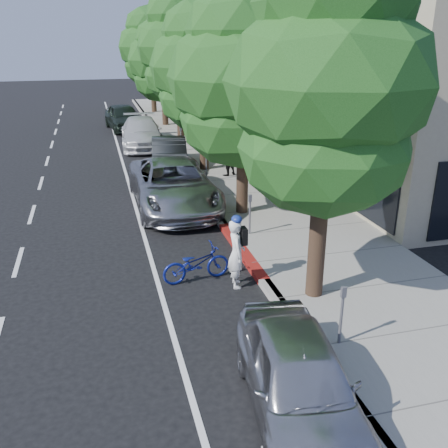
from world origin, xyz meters
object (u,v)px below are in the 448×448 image
object	(u,v)px
near_car_a	(299,379)
pedestrian	(227,158)
street_tree_0	(329,87)
cyclist	(236,253)
street_tree_1	(244,80)
street_tree_2	(203,68)
silver_suv	(173,185)
street_tree_4	(163,61)
white_pickup	(142,133)
street_tree_3	(178,49)
street_tree_5	(151,48)
dark_sedan	(169,155)
dark_suv_far	(124,117)
bicycle	(196,264)

from	to	relation	value
near_car_a	pedestrian	xyz separation A→B (m)	(2.59, 14.18, 0.22)
street_tree_0	cyclist	world-z (taller)	street_tree_0
street_tree_1	street_tree_2	size ratio (longest dim) A/B	1.02
near_car_a	street_tree_1	bearing A→B (deg)	86.31
street_tree_0	silver_suv	bearing A→B (deg)	105.93
street_tree_0	cyclist	bearing A→B (deg)	144.79
street_tree_0	street_tree_4	xyz separation A→B (m)	(-0.00, 24.00, -0.70)
near_car_a	white_pickup	bearing A→B (deg)	98.24
street_tree_2	near_car_a	bearing A→B (deg)	-96.86
street_tree_4	silver_suv	bearing A→B (deg)	-97.39
street_tree_3	street_tree_5	distance (m)	12.00
pedestrian	dark_sedan	bearing A→B (deg)	-66.37
street_tree_5	near_car_a	size ratio (longest dim) A/B	1.89
street_tree_2	white_pickup	distance (m)	7.54
silver_suv	near_car_a	size ratio (longest dim) A/B	1.44
silver_suv	dark_sedan	distance (m)	5.23
near_car_a	street_tree_5	bearing A→B (deg)	94.22
street_tree_4	street_tree_5	distance (m)	6.03
street_tree_5	pedestrian	size ratio (longest dim) A/B	5.06
street_tree_2	street_tree_4	size ratio (longest dim) A/B	1.06
street_tree_3	dark_sedan	world-z (taller)	street_tree_3
near_car_a	dark_suv_far	bearing A→B (deg)	99.34
street_tree_4	dark_suv_far	xyz separation A→B (m)	(-2.78, -0.44, -3.41)
street_tree_0	dark_suv_far	world-z (taller)	street_tree_0
street_tree_5	silver_suv	world-z (taller)	street_tree_5
street_tree_4	white_pickup	world-z (taller)	street_tree_4
cyclist	near_car_a	xyz separation A→B (m)	(-0.26, -4.63, -0.17)
cyclist	dark_sedan	size ratio (longest dim) A/B	0.40
bicycle	near_car_a	size ratio (longest dim) A/B	0.43
street_tree_3	dark_sedan	bearing A→B (deg)	-105.60
street_tree_0	street_tree_3	bearing A→B (deg)	90.00
street_tree_0	dark_suv_far	bearing A→B (deg)	96.72
dark_sedan	pedestrian	world-z (taller)	pedestrian
dark_suv_far	dark_sedan	bearing A→B (deg)	-90.46
bicycle	dark_sedan	distance (m)	11.08
silver_suv	dark_suv_far	bearing A→B (deg)	91.80
bicycle	dark_sedan	size ratio (longest dim) A/B	0.40
street_tree_4	bicycle	distance (m)	22.80
cyclist	pedestrian	bearing A→B (deg)	-7.03
street_tree_0	dark_sedan	world-z (taller)	street_tree_0
cyclist	silver_suv	world-z (taller)	cyclist
street_tree_1	street_tree_3	xyz separation A→B (m)	(0.00, 12.00, 0.58)
bicycle	dark_sedan	world-z (taller)	dark_sedan
pedestrian	silver_suv	bearing A→B (deg)	23.82
street_tree_0	dark_sedan	bearing A→B (deg)	96.67
bicycle	dark_suv_far	size ratio (longest dim) A/B	0.37
street_tree_0	street_tree_1	xyz separation A→B (m)	(0.00, 6.00, -0.36)
street_tree_5	dark_suv_far	distance (m)	8.08
street_tree_1	street_tree_2	xyz separation A→B (m)	(-0.00, 6.00, -0.02)
silver_suv	near_car_a	xyz separation A→B (m)	(0.28, -11.00, -0.12)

